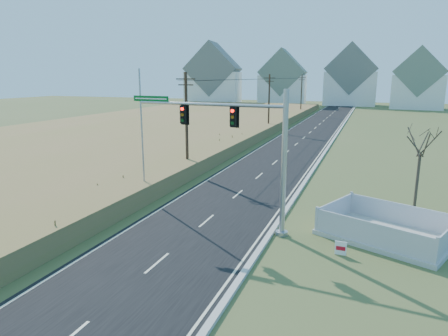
{
  "coord_description": "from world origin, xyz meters",
  "views": [
    {
      "loc": [
        8.95,
        -17.09,
        8.61
      ],
      "look_at": [
        1.07,
        4.17,
        3.4
      ],
      "focal_mm": 32.0,
      "sensor_mm": 36.0,
      "label": 1
    }
  ],
  "objects_px": {
    "open_sign": "(341,248)",
    "fence_enclosure": "(386,233)",
    "flagpole": "(143,149)",
    "bare_tree": "(422,140)",
    "traffic_signal_mast": "(251,147)"
  },
  "relations": [
    {
      "from": "fence_enclosure",
      "to": "flagpole",
      "type": "height_order",
      "value": "flagpole"
    },
    {
      "from": "fence_enclosure",
      "to": "flagpole",
      "type": "xyz_separation_m",
      "value": [
        -16.17,
        1.79,
        3.36
      ]
    },
    {
      "from": "fence_enclosure",
      "to": "open_sign",
      "type": "relative_size",
      "value": 11.0
    },
    {
      "from": "traffic_signal_mast",
      "to": "open_sign",
      "type": "relative_size",
      "value": 14.36
    },
    {
      "from": "open_sign",
      "to": "bare_tree",
      "type": "relative_size",
      "value": 0.12
    },
    {
      "from": "fence_enclosure",
      "to": "bare_tree",
      "type": "bearing_deg",
      "value": 92.03
    },
    {
      "from": "traffic_signal_mast",
      "to": "bare_tree",
      "type": "bearing_deg",
      "value": 38.02
    },
    {
      "from": "fence_enclosure",
      "to": "flagpole",
      "type": "relative_size",
      "value": 0.84
    },
    {
      "from": "flagpole",
      "to": "bare_tree",
      "type": "xyz_separation_m",
      "value": [
        17.92,
        2.73,
        1.19
      ]
    },
    {
      "from": "open_sign",
      "to": "flagpole",
      "type": "height_order",
      "value": "flagpole"
    },
    {
      "from": "open_sign",
      "to": "fence_enclosure",
      "type": "bearing_deg",
      "value": 56.5
    },
    {
      "from": "flagpole",
      "to": "bare_tree",
      "type": "distance_m",
      "value": 18.17
    },
    {
      "from": "fence_enclosure",
      "to": "open_sign",
      "type": "bearing_deg",
      "value": -101.56
    },
    {
      "from": "traffic_signal_mast",
      "to": "fence_enclosure",
      "type": "relative_size",
      "value": 1.3
    },
    {
      "from": "bare_tree",
      "to": "fence_enclosure",
      "type": "bearing_deg",
      "value": -111.23
    }
  ]
}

